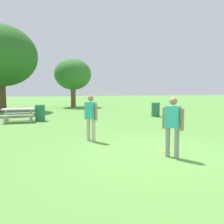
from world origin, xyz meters
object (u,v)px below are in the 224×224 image
(person_thrower, at_px, (91,115))
(trash_can_further_along, at_px, (40,113))
(picnic_table_near, at_px, (18,112))
(trash_can_beside_table, at_px, (156,110))
(person_catcher, at_px, (173,123))
(tree_far_right, at_px, (73,75))
(frisbee, at_px, (166,152))
(tree_broad_center, at_px, (0,56))

(person_thrower, distance_m, trash_can_further_along, 6.25)
(picnic_table_near, distance_m, trash_can_beside_table, 8.73)
(person_thrower, height_order, person_catcher, same)
(person_thrower, relative_size, person_catcher, 1.00)
(person_thrower, height_order, trash_can_beside_table, person_thrower)
(tree_far_right, bearing_deg, trash_can_beside_table, -66.84)
(frisbee, relative_size, trash_can_beside_table, 0.29)
(person_thrower, bearing_deg, picnic_table_near, 117.02)
(person_catcher, relative_size, picnic_table_near, 0.95)
(tree_broad_center, bearing_deg, picnic_table_near, -74.30)
(picnic_table_near, height_order, trash_can_beside_table, trash_can_beside_table)
(person_thrower, distance_m, picnic_table_near, 6.62)
(trash_can_beside_table, bearing_deg, picnic_table_near, -179.46)
(picnic_table_near, bearing_deg, trash_can_further_along, 3.39)
(trash_can_beside_table, xyz_separation_m, tree_broad_center, (-10.67, 6.82, 4.12))
(person_catcher, relative_size, tree_far_right, 0.32)
(tree_far_right, bearing_deg, person_catcher, -89.00)
(person_thrower, height_order, trash_can_further_along, person_thrower)
(tree_broad_center, height_order, tree_far_right, tree_broad_center)
(trash_can_further_along, bearing_deg, person_catcher, -67.43)
(trash_can_further_along, height_order, tree_far_right, tree_far_right)
(person_thrower, bearing_deg, person_catcher, -56.30)
(tree_broad_center, bearing_deg, person_catcher, -66.58)
(person_catcher, height_order, picnic_table_near, person_catcher)
(person_catcher, height_order, trash_can_further_along, person_catcher)
(frisbee, distance_m, picnic_table_near, 9.30)
(person_catcher, xyz_separation_m, picnic_table_near, (-4.71, 8.44, -0.38))
(trash_can_further_along, relative_size, tree_far_right, 0.19)
(person_catcher, height_order, tree_broad_center, tree_broad_center)
(trash_can_beside_table, bearing_deg, tree_far_right, 113.16)
(picnic_table_near, bearing_deg, tree_broad_center, 105.70)
(trash_can_beside_table, bearing_deg, tree_broad_center, 147.40)
(person_catcher, distance_m, frisbee, 1.07)
(person_thrower, xyz_separation_m, trash_can_beside_table, (5.73, 5.97, -0.46))
(trash_can_further_along, xyz_separation_m, tree_broad_center, (-3.11, 6.84, 4.12))
(person_thrower, bearing_deg, trash_can_beside_table, 46.18)
(trash_can_beside_table, bearing_deg, person_thrower, -133.82)
(person_thrower, relative_size, picnic_table_near, 0.95)
(person_catcher, distance_m, trash_can_further_along, 9.23)
(trash_can_beside_table, bearing_deg, frisbee, -115.93)
(person_catcher, distance_m, tree_far_right, 18.87)
(frisbee, bearing_deg, person_catcher, -104.29)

